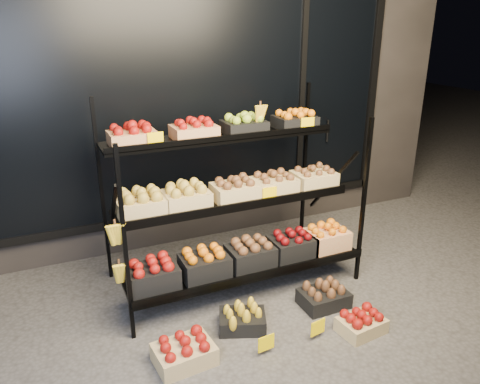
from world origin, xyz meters
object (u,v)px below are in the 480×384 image
floor_crate_left (184,351)px  floor_crate_midleft (242,318)px  floor_crate_midright (361,322)px  display_rack (235,201)px

floor_crate_left → floor_crate_midleft: size_ratio=1.00×
floor_crate_left → floor_crate_midright: size_ratio=1.18×
display_rack → floor_crate_left: (-0.75, -0.84, -0.69)m
floor_crate_midleft → floor_crate_midright: 0.91m
floor_crate_midleft → floor_crate_midright: (0.81, -0.41, -0.00)m
floor_crate_left → display_rack: bearing=43.1°
display_rack → floor_crate_midleft: (-0.22, -0.65, -0.70)m
floor_crate_left → floor_crate_midright: 1.35m
display_rack → floor_crate_left: display_rack is taller
display_rack → floor_crate_midright: size_ratio=6.09×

